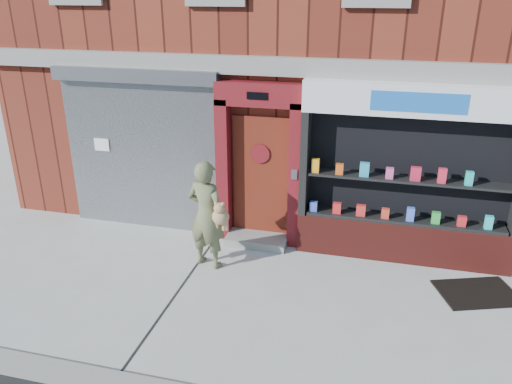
% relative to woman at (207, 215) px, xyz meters
% --- Properties ---
extents(ground, '(80.00, 80.00, 0.00)m').
position_rel_woman_xyz_m(ground, '(1.35, -0.79, -0.92)').
color(ground, '#9E9E99').
rests_on(ground, ground).
extents(building, '(12.00, 8.16, 8.00)m').
position_rel_woman_xyz_m(building, '(1.35, 5.21, 3.08)').
color(building, '#5E1F15').
rests_on(building, ground).
extents(shutter_bay, '(3.10, 0.30, 3.04)m').
position_rel_woman_xyz_m(shutter_bay, '(-1.65, 1.14, 0.80)').
color(shutter_bay, gray).
rests_on(shutter_bay, ground).
extents(red_door_bay, '(1.52, 0.58, 2.90)m').
position_rel_woman_xyz_m(red_door_bay, '(0.60, 1.07, 0.54)').
color(red_door_bay, '#5A0F14').
rests_on(red_door_bay, ground).
extents(pharmacy_bay, '(3.50, 0.41, 3.00)m').
position_rel_woman_xyz_m(pharmacy_bay, '(3.10, 1.03, 0.45)').
color(pharmacy_bay, maroon).
rests_on(pharmacy_bay, ground).
extents(woman, '(0.77, 0.58, 1.84)m').
position_rel_woman_xyz_m(woman, '(0.00, 0.00, 0.00)').
color(woman, '#616542').
rests_on(woman, ground).
extents(doormat, '(1.34, 1.14, 0.03)m').
position_rel_woman_xyz_m(doormat, '(4.25, 0.18, -0.91)').
color(doormat, black).
rests_on(doormat, ground).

